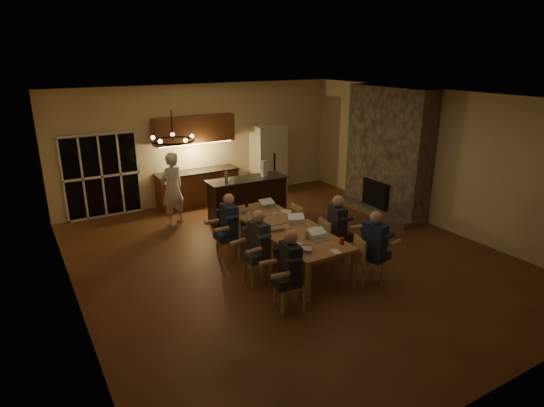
{
  "coord_description": "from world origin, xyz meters",
  "views": [
    {
      "loc": [
        -4.59,
        -7.08,
        4.0
      ],
      "look_at": [
        -0.25,
        0.3,
        1.13
      ],
      "focal_mm": 30.0,
      "sensor_mm": 36.0,
      "label": 1
    }
  ],
  "objects_px": {
    "laptop_e": "(247,206)",
    "chair_left_near": "(290,283)",
    "redcup_near": "(342,241)",
    "bar_blender": "(264,168)",
    "can_cola": "(247,205)",
    "chair_right_far": "(305,224)",
    "laptop_a": "(303,243)",
    "laptop_d": "(297,219)",
    "person_left_near": "(290,271)",
    "plate_near": "(316,230)",
    "standing_person": "(172,189)",
    "mug_mid": "(275,215)",
    "plate_left": "(297,246)",
    "plate_far": "(286,212)",
    "chair_left_far": "(228,238)",
    "person_left_far": "(230,227)",
    "laptop_c": "(274,223)",
    "laptop_b": "(320,234)",
    "refrigerator": "(268,160)",
    "bar_island": "(247,200)",
    "chair_right_near": "(369,260)",
    "bar_bottle": "(226,177)",
    "dining_table": "(285,244)",
    "mug_back": "(248,215)",
    "person_left_mid": "(259,247)",
    "mug_front": "(294,233)",
    "person_right_mid": "(337,229)",
    "redcup_mid": "(255,221)",
    "person_right_near": "(374,248)",
    "laptop_f": "(269,203)",
    "chair_left_mid": "(258,260)"
  },
  "relations": [
    {
      "from": "laptop_e",
      "to": "chair_left_near",
      "type": "bearing_deg",
      "value": 100.77
    },
    {
      "from": "redcup_near",
      "to": "bar_blender",
      "type": "relative_size",
      "value": 0.3
    },
    {
      "from": "can_cola",
      "to": "chair_right_far",
      "type": "bearing_deg",
      "value": -39.99
    },
    {
      "from": "laptop_a",
      "to": "laptop_d",
      "type": "height_order",
      "value": "same"
    },
    {
      "from": "person_left_near",
      "to": "plate_near",
      "type": "xyz_separation_m",
      "value": [
        1.26,
        1.05,
        0.07
      ]
    },
    {
      "from": "standing_person",
      "to": "mug_mid",
      "type": "xyz_separation_m",
      "value": [
        1.3,
        -2.6,
        -0.09
      ]
    },
    {
      "from": "plate_left",
      "to": "plate_far",
      "type": "bearing_deg",
      "value": 63.64
    },
    {
      "from": "chair_left_near",
      "to": "chair_left_far",
      "type": "height_order",
      "value": "same"
    },
    {
      "from": "plate_near",
      "to": "plate_far",
      "type": "distance_m",
      "value": 1.2
    },
    {
      "from": "chair_left_far",
      "to": "person_left_far",
      "type": "bearing_deg",
      "value": 62.69
    },
    {
      "from": "laptop_c",
      "to": "plate_far",
      "type": "distance_m",
      "value": 1.0
    },
    {
      "from": "standing_person",
      "to": "laptop_a",
      "type": "height_order",
      "value": "standing_person"
    },
    {
      "from": "laptop_b",
      "to": "mug_mid",
      "type": "relative_size",
      "value": 3.2
    },
    {
      "from": "laptop_c",
      "to": "plate_left",
      "type": "relative_size",
      "value": 1.15
    },
    {
      "from": "refrigerator",
      "to": "laptop_c",
      "type": "xyz_separation_m",
      "value": [
        -2.31,
        -4.22,
        -0.14
      ]
    },
    {
      "from": "standing_person",
      "to": "bar_island",
      "type": "bearing_deg",
      "value": 135.75
    },
    {
      "from": "chair_right_near",
      "to": "bar_bottle",
      "type": "distance_m",
      "value": 4.12
    },
    {
      "from": "bar_island",
      "to": "plate_far",
      "type": "distance_m",
      "value": 1.76
    },
    {
      "from": "dining_table",
      "to": "can_cola",
      "type": "bearing_deg",
      "value": 94.99
    },
    {
      "from": "standing_person",
      "to": "mug_back",
      "type": "xyz_separation_m",
      "value": [
        0.84,
        -2.31,
        -0.09
      ]
    },
    {
      "from": "mug_mid",
      "to": "refrigerator",
      "type": "bearing_deg",
      "value": 61.74
    },
    {
      "from": "person_left_near",
      "to": "person_left_mid",
      "type": "bearing_deg",
      "value": -173.46
    },
    {
      "from": "laptop_c",
      "to": "mug_front",
      "type": "height_order",
      "value": "laptop_c"
    },
    {
      "from": "person_right_mid",
      "to": "person_left_far",
      "type": "relative_size",
      "value": 1.0
    },
    {
      "from": "chair_left_near",
      "to": "chair_right_far",
      "type": "bearing_deg",
      "value": 152.77
    },
    {
      "from": "bar_bottle",
      "to": "dining_table",
      "type": "bearing_deg",
      "value": -87.19
    },
    {
      "from": "person_left_far",
      "to": "can_cola",
      "type": "bearing_deg",
      "value": 133.54
    },
    {
      "from": "dining_table",
      "to": "redcup_mid",
      "type": "height_order",
      "value": "redcup_mid"
    },
    {
      "from": "person_left_near",
      "to": "mug_mid",
      "type": "relative_size",
      "value": 13.8
    },
    {
      "from": "dining_table",
      "to": "person_left_mid",
      "type": "height_order",
      "value": "person_left_mid"
    },
    {
      "from": "chair_left_far",
      "to": "laptop_b",
      "type": "height_order",
      "value": "laptop_b"
    },
    {
      "from": "redcup_mid",
      "to": "laptop_e",
      "type": "bearing_deg",
      "value": 74.61
    },
    {
      "from": "person_right_near",
      "to": "person_left_mid",
      "type": "bearing_deg",
      "value": 47.25
    },
    {
      "from": "laptop_c",
      "to": "mug_front",
      "type": "bearing_deg",
      "value": 109.17
    },
    {
      "from": "chair_right_far",
      "to": "chair_left_far",
      "type": "bearing_deg",
      "value": 90.46
    },
    {
      "from": "chair_right_near",
      "to": "laptop_c",
      "type": "relative_size",
      "value": 2.78
    },
    {
      "from": "person_left_near",
      "to": "person_left_far",
      "type": "distance_m",
      "value": 2.21
    },
    {
      "from": "laptop_a",
      "to": "mug_front",
      "type": "bearing_deg",
      "value": -75.33
    },
    {
      "from": "can_cola",
      "to": "mug_mid",
      "type": "bearing_deg",
      "value": -76.02
    },
    {
      "from": "laptop_f",
      "to": "mug_back",
      "type": "relative_size",
      "value": 3.2
    },
    {
      "from": "person_left_mid",
      "to": "person_right_mid",
      "type": "height_order",
      "value": "same"
    },
    {
      "from": "plate_left",
      "to": "refrigerator",
      "type": "bearing_deg",
      "value": 64.91
    },
    {
      "from": "chair_left_mid",
      "to": "laptop_b",
      "type": "distance_m",
      "value": 1.23
    },
    {
      "from": "chair_left_far",
      "to": "person_left_near",
      "type": "xyz_separation_m",
      "value": [
        0.05,
        -2.24,
        0.24
      ]
    },
    {
      "from": "chair_left_mid",
      "to": "plate_near",
      "type": "bearing_deg",
      "value": 95.11
    },
    {
      "from": "laptop_c",
      "to": "person_left_mid",
      "type": "bearing_deg",
      "value": 42.05
    },
    {
      "from": "bar_island",
      "to": "person_left_mid",
      "type": "bearing_deg",
      "value": -112.08
    },
    {
      "from": "chair_left_mid",
      "to": "plate_near",
      "type": "relative_size",
      "value": 3.75
    },
    {
      "from": "mug_back",
      "to": "bar_blender",
      "type": "xyz_separation_m",
      "value": [
        1.26,
        1.57,
        0.48
      ]
    },
    {
      "from": "mug_back",
      "to": "bar_bottle",
      "type": "distance_m",
      "value": 1.65
    }
  ]
}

